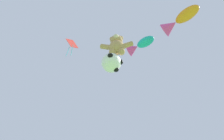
{
  "coord_description": "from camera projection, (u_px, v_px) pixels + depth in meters",
  "views": [
    {
      "loc": [
        0.28,
        -2.48,
        1.16
      ],
      "look_at": [
        -0.38,
        3.77,
        10.12
      ],
      "focal_mm": 35.0,
      "sensor_mm": 36.0,
      "label": 1
    }
  ],
  "objects": [
    {
      "name": "soccer_ball_kite",
      "position": [
        111.0,
        63.0,
        10.92
      ],
      "size": [
        1.1,
        1.09,
        1.01
      ],
      "color": "white"
    },
    {
      "name": "diamond_kite",
      "position": [
        72.0,
        44.0,
        15.58
      ],
      "size": [
        0.77,
        0.88,
        2.27
      ],
      "color": "red"
    },
    {
      "name": "fish_kite_teal",
      "position": [
        139.0,
        45.0,
        14.16
      ],
      "size": [
        1.96,
        1.46,
        0.79
      ],
      "color": "#19ADB2"
    },
    {
      "name": "teddy_bear_kite",
      "position": [
        117.0,
        45.0,
        11.74
      ],
      "size": [
        1.8,
        0.79,
        1.83
      ],
      "color": "tan"
    },
    {
      "name": "fish_kite_tangerine",
      "position": [
        179.0,
        20.0,
        12.33
      ],
      "size": [
        2.27,
        1.9,
        0.86
      ],
      "color": "orange"
    }
  ]
}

